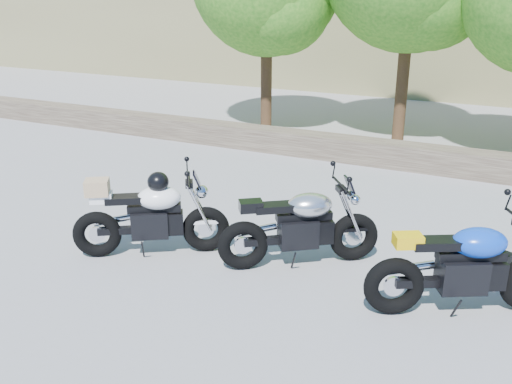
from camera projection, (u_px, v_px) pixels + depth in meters
ground at (210, 265)px, 7.62m from camera, size 90.00×90.00×0.00m
stone_wall at (339, 148)px, 12.19m from camera, size 22.00×0.55×0.50m
silver_bike at (301, 227)px, 7.48m from camera, size 1.87×1.42×1.10m
white_bike at (150, 215)px, 7.77m from camera, size 1.89×1.29×1.19m
blue_bike at (466, 268)px, 6.36m from camera, size 2.06×1.23×1.13m
backpack at (498, 266)px, 7.23m from camera, size 0.33×0.31×0.37m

